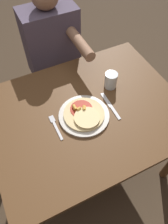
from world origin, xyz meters
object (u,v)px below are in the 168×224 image
object	(u,v)px
plate	(84,115)
fork	(55,126)
person_diner	(53,50)
pizza	(84,114)
dining_table	(87,120)
knife	(111,106)
drinking_glass	(111,80)

from	to	relation	value
plate	fork	bearing A→B (deg)	177.07
person_diner	pizza	bearing A→B (deg)	-95.44
dining_table	knife	xyz separation A→B (m)	(0.14, -0.03, 0.11)
knife	pizza	bearing A→B (deg)	178.94
fork	knife	distance (m)	0.35
dining_table	knife	distance (m)	0.18
plate	person_diner	world-z (taller)	person_diner
dining_table	pizza	distance (m)	0.14
pizza	knife	size ratio (longest dim) A/B	1.08
knife	person_diner	size ratio (longest dim) A/B	0.18
fork	pizza	bearing A→B (deg)	-4.65
knife	person_diner	distance (m)	0.69
dining_table	plate	distance (m)	0.12
dining_table	fork	bearing A→B (deg)	-175.29
knife	dining_table	bearing A→B (deg)	166.18
fork	knife	world-z (taller)	same
fork	knife	xyz separation A→B (m)	(0.35, -0.02, 0.00)
pizza	drinking_glass	world-z (taller)	drinking_glass
person_diner	fork	bearing A→B (deg)	-109.89
dining_table	pizza	bearing A→B (deg)	-137.65
dining_table	fork	distance (m)	0.24
plate	pizza	bearing A→B (deg)	-95.13
plate	dining_table	bearing A→B (deg)	37.62
drinking_glass	knife	bearing A→B (deg)	-118.40
fork	drinking_glass	bearing A→B (deg)	16.80
pizza	fork	bearing A→B (deg)	175.35
dining_table	fork	world-z (taller)	fork
fork	person_diner	size ratio (longest dim) A/B	0.15
dining_table	drinking_glass	xyz separation A→B (m)	(0.22, 0.11, 0.16)
pizza	fork	world-z (taller)	pizza
dining_table	pizza	size ratio (longest dim) A/B	4.85
plate	fork	xyz separation A→B (m)	(-0.18, 0.01, -0.00)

